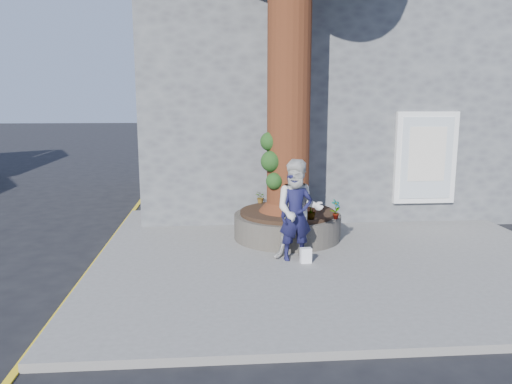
{
  "coord_description": "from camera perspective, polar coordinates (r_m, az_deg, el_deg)",
  "views": [
    {
      "loc": [
        -0.72,
        -8.41,
        3.08
      ],
      "look_at": [
        0.07,
        1.41,
        1.25
      ],
      "focal_mm": 35.0,
      "sensor_mm": 36.0,
      "label": 1
    }
  ],
  "objects": [
    {
      "name": "plant_d",
      "position": [
        11.52,
        0.55,
        -0.6
      ],
      "size": [
        0.3,
        0.32,
        0.27
      ],
      "primitive_type": "imported",
      "rotation": [
        0.0,
        0.0,
        5.19
      ],
      "color": "gray",
      "rests_on": "planter"
    },
    {
      "name": "woman",
      "position": [
        9.26,
        4.88,
        -2.09
      ],
      "size": [
        1.01,
        0.84,
        1.89
      ],
      "primitive_type": "imported",
      "rotation": [
        0.0,
        0.0,
        -0.14
      ],
      "color": "beige",
      "rests_on": "pavement"
    },
    {
      "name": "pavement",
      "position": [
        10.13,
        8.33,
        -6.94
      ],
      "size": [
        9.0,
        8.0,
        0.12
      ],
      "primitive_type": "cube",
      "color": "slate",
      "rests_on": "ground"
    },
    {
      "name": "plant_a",
      "position": [
        10.08,
        9.1,
        -1.97
      ],
      "size": [
        0.26,
        0.24,
        0.4
      ],
      "primitive_type": "imported",
      "rotation": [
        0.0,
        0.0,
        0.59
      ],
      "color": "gray",
      "rests_on": "planter"
    },
    {
      "name": "planter",
      "position": [
        10.85,
        3.59,
        -3.72
      ],
      "size": [
        2.3,
        2.3,
        0.6
      ],
      "color": "black",
      "rests_on": "pavement"
    },
    {
      "name": "shopping_bag",
      "position": [
        9.28,
        5.72,
        -7.22
      ],
      "size": [
        0.21,
        0.14,
        0.28
      ],
      "primitive_type": "cube",
      "rotation": [
        0.0,
        0.0,
        0.09
      ],
      "color": "white",
      "rests_on": "pavement"
    },
    {
      "name": "plant_c",
      "position": [
        10.02,
        6.27,
        -2.14
      ],
      "size": [
        0.25,
        0.25,
        0.35
      ],
      "primitive_type": "imported",
      "rotation": [
        0.0,
        0.0,
        3.51
      ],
      "color": "gray",
      "rests_on": "planter"
    },
    {
      "name": "plant_b",
      "position": [
        11.54,
        2.36,
        -0.16
      ],
      "size": [
        0.31,
        0.32,
        0.44
      ],
      "primitive_type": "imported",
      "rotation": [
        0.0,
        0.0,
        1.98
      ],
      "color": "gray",
      "rests_on": "planter"
    },
    {
      "name": "yellow_line",
      "position": [
        10.17,
        -17.79,
        -7.6
      ],
      "size": [
        0.1,
        30.0,
        0.01
      ],
      "primitive_type": "cube",
      "color": "yellow",
      "rests_on": "ground"
    },
    {
      "name": "ground",
      "position": [
        8.98,
        0.27,
        -9.52
      ],
      "size": [
        120.0,
        120.0,
        0.0
      ],
      "primitive_type": "plane",
      "color": "black",
      "rests_on": "ground"
    },
    {
      "name": "man",
      "position": [
        9.27,
        4.59,
        -2.66
      ],
      "size": [
        0.66,
        0.48,
        1.7
      ],
      "primitive_type": "imported",
      "rotation": [
        0.0,
        0.0,
        0.12
      ],
      "color": "#131334",
      "rests_on": "pavement"
    },
    {
      "name": "stone_shop",
      "position": [
        15.93,
        7.18,
        10.73
      ],
      "size": [
        10.3,
        8.3,
        6.3
      ],
      "color": "#4E5053",
      "rests_on": "ground"
    }
  ]
}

